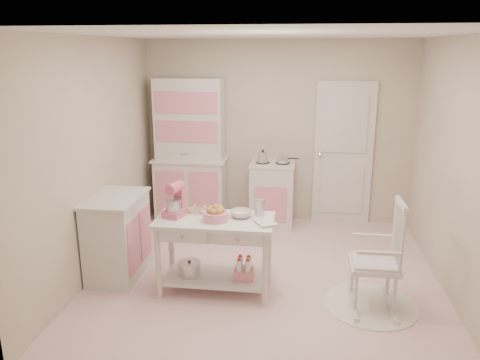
# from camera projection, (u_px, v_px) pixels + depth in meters

# --- Properties ---
(room_shell) EXTENTS (3.84, 3.84, 2.62)m
(room_shell) POSITION_uv_depth(u_px,v_px,m) (267.00, 131.00, 4.81)
(room_shell) COLOR #C97D86
(room_shell) RESTS_ON ground
(door) EXTENTS (0.82, 0.05, 2.04)m
(door) POSITION_uv_depth(u_px,v_px,m) (343.00, 154.00, 6.65)
(door) COLOR silver
(door) RESTS_ON ground
(hutch) EXTENTS (1.06, 0.50, 2.08)m
(hutch) POSITION_uv_depth(u_px,v_px,m) (190.00, 151.00, 6.72)
(hutch) COLOR silver
(hutch) RESTS_ON ground
(stove) EXTENTS (0.62, 0.57, 0.92)m
(stove) POSITION_uv_depth(u_px,v_px,m) (272.00, 194.00, 6.68)
(stove) COLOR silver
(stove) RESTS_ON ground
(base_cabinet) EXTENTS (0.54, 0.84, 0.92)m
(base_cabinet) POSITION_uv_depth(u_px,v_px,m) (118.00, 236.00, 5.17)
(base_cabinet) COLOR silver
(base_cabinet) RESTS_ON ground
(lace_rug) EXTENTS (0.92, 0.92, 0.01)m
(lace_rug) POSITION_uv_depth(u_px,v_px,m) (371.00, 305.00, 4.65)
(lace_rug) COLOR white
(lace_rug) RESTS_ON ground
(rocking_chair) EXTENTS (0.49, 0.72, 1.10)m
(rocking_chair) POSITION_uv_depth(u_px,v_px,m) (375.00, 255.00, 4.50)
(rocking_chair) COLOR silver
(rocking_chair) RESTS_ON ground
(work_table) EXTENTS (1.20, 0.60, 0.80)m
(work_table) POSITION_uv_depth(u_px,v_px,m) (215.00, 255.00, 4.85)
(work_table) COLOR silver
(work_table) RESTS_ON ground
(stand_mixer) EXTENTS (0.27, 0.32, 0.34)m
(stand_mixer) POSITION_uv_depth(u_px,v_px,m) (174.00, 200.00, 4.77)
(stand_mixer) COLOR #D15879
(stand_mixer) RESTS_ON work_table
(cookie_tray) EXTENTS (0.34, 0.24, 0.02)m
(cookie_tray) POSITION_uv_depth(u_px,v_px,m) (204.00, 211.00, 4.93)
(cookie_tray) COLOR silver
(cookie_tray) RESTS_ON work_table
(bread_basket) EXTENTS (0.25, 0.25, 0.09)m
(bread_basket) POSITION_uv_depth(u_px,v_px,m) (216.00, 216.00, 4.68)
(bread_basket) COLOR pink
(bread_basket) RESTS_ON work_table
(mixing_bowl) EXTENTS (0.22, 0.22, 0.07)m
(mixing_bowl) POSITION_uv_depth(u_px,v_px,m) (241.00, 214.00, 4.78)
(mixing_bowl) COLOR beige
(mixing_bowl) RESTS_ON work_table
(metal_pitcher) EXTENTS (0.10, 0.10, 0.17)m
(metal_pitcher) POSITION_uv_depth(u_px,v_px,m) (259.00, 207.00, 4.82)
(metal_pitcher) COLOR silver
(metal_pitcher) RESTS_ON work_table
(recipe_book) EXTENTS (0.26, 0.28, 0.02)m
(recipe_book) POSITION_uv_depth(u_px,v_px,m) (258.00, 224.00, 4.57)
(recipe_book) COLOR beige
(recipe_book) RESTS_ON work_table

